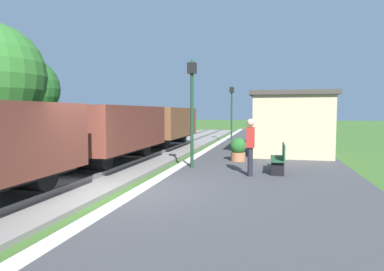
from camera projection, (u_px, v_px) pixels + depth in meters
The scene contains 14 objects.
ground_plane at pixel (122, 200), 8.35m from camera, with size 160.00×160.00×0.00m, color #3D6628.
platform_slab at pixel (254, 203), 7.62m from camera, with size 6.00×60.00×0.25m, color #424244.
platform_edge_stripe at pixel (137, 191), 8.24m from camera, with size 0.36×60.00×0.01m, color silver.
track_ballast at pixel (37, 192), 8.89m from camera, with size 3.80×60.00×0.12m, color gray.
rail_near at pixel (62, 189), 8.72m from camera, with size 0.07×60.00×0.14m, color slate.
rail_far at pixel (14, 186), 9.04m from camera, with size 0.07×60.00×0.14m, color slate.
freight_train at pixel (111, 132), 12.90m from camera, with size 2.50×19.40×2.12m.
station_hut at pixel (290, 122), 16.12m from camera, with size 3.50×5.80×2.78m.
bench_near_hut at pixel (280, 158), 10.68m from camera, with size 0.42×1.50×0.91m.
person_waiting at pixel (250, 145), 10.12m from camera, with size 0.25×0.39×1.71m.
potted_planter at pixel (238, 149), 13.18m from camera, with size 0.64×0.64×0.92m.
lamp_post_near at pixel (192, 93), 11.48m from camera, with size 0.28×0.28×3.70m.
lamp_post_far at pixel (232, 102), 23.06m from camera, with size 0.28×0.28×3.70m.
tree_trackside_far at pixel (27, 89), 19.06m from camera, with size 3.51×3.51×5.21m.
Camera 1 is at (3.53, -7.62, 2.17)m, focal length 31.77 mm.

